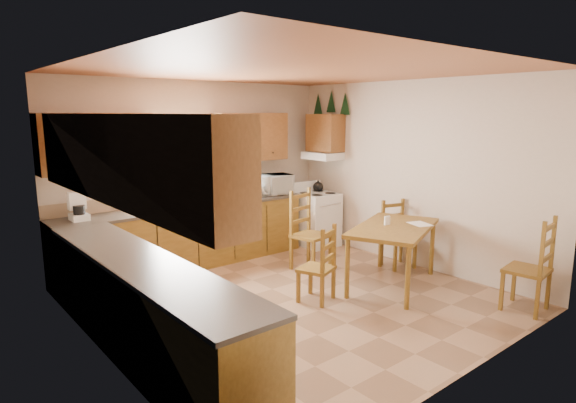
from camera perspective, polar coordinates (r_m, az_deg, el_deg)
floor at (r=5.97m, az=0.75°, el=-11.50°), size 4.50×4.50×0.00m
ceiling at (r=5.56m, az=0.81°, el=15.28°), size 4.50×4.50×0.00m
wall_left at (r=4.51m, az=-21.55°, el=-1.59°), size 4.50×4.50×0.00m
wall_right at (r=7.26m, az=14.44°, el=3.15°), size 4.50×4.50×0.00m
wall_back at (r=7.45m, az=-10.55°, el=3.49°), size 4.50×4.50×0.00m
wall_front at (r=4.19m, az=21.20°, el=-2.45°), size 4.50×4.50×0.00m
lower_cab_back at (r=7.18m, az=-11.75°, el=-4.21°), size 3.75×0.60×0.88m
lower_cab_left at (r=4.74m, az=-16.68°, el=-12.27°), size 0.60×3.60×0.88m
counter_back at (r=7.08m, az=-11.89°, el=-0.61°), size 3.75×0.63×0.04m
counter_left at (r=4.58m, az=-16.99°, el=-6.94°), size 0.63×3.60×0.04m
backsplash at (r=7.31m, az=-12.98°, el=0.58°), size 3.75×0.01×0.18m
upper_cab_back_left at (r=6.63m, az=-21.79°, el=6.46°), size 1.41×0.33×0.75m
upper_cab_back_right at (r=7.72m, az=-4.43°, el=7.64°), size 1.25×0.33×0.75m
upper_cab_left at (r=4.35m, az=-19.30°, el=4.87°), size 0.33×3.60×0.75m
upper_cab_stove at (r=8.16m, az=4.42°, el=8.11°), size 0.33×0.62×0.62m
range_hood at (r=8.15m, az=4.13°, el=5.44°), size 0.44×0.62×0.12m
window_frame at (r=7.26m, az=-12.56°, el=4.82°), size 1.13×0.02×1.18m
window_pane at (r=7.25m, az=-12.54°, el=4.82°), size 1.05×0.01×1.10m
window_valance at (r=7.20m, az=-12.61°, el=8.77°), size 1.19×0.01×0.24m
sink_basin at (r=7.11m, az=-11.36°, el=-0.22°), size 0.75×0.45×0.04m
pine_decal_a at (r=8.03m, az=6.77°, el=11.46°), size 0.22×0.22×0.36m
pine_decal_b at (r=8.25m, az=5.13°, el=11.74°), size 0.22×0.22×0.36m
pine_decal_c at (r=8.48m, az=3.58°, el=11.45°), size 0.22×0.22×0.36m
stove at (r=8.19m, az=3.49°, el=-2.18°), size 0.63×0.65×0.88m
coffeemaker at (r=6.48m, az=-23.58°, el=-0.60°), size 0.24×0.27×0.34m
paper_towel at (r=7.37m, az=-7.51°, el=1.27°), size 0.15×0.15×0.29m
toaster at (r=7.62m, az=-4.12°, el=1.23°), size 0.26×0.20×0.19m
microwave at (r=7.85m, az=-1.76°, el=2.04°), size 0.60×0.48×0.32m
dining_table at (r=6.44m, az=12.29°, el=-6.32°), size 1.71×1.37×0.80m
chair_near_left at (r=5.79m, az=3.38°, el=-7.35°), size 0.50×0.49×0.93m
chair_near_right at (r=6.13m, az=26.52°, el=-6.64°), size 0.51×0.49×1.09m
chair_far_left at (r=6.92m, az=2.75°, el=-3.45°), size 0.56×0.54×1.14m
chair_far_right at (r=7.20m, az=13.00°, el=-3.85°), size 0.50×0.48×0.97m
table_paper at (r=6.52m, az=15.38°, el=-2.58°), size 0.31×0.36×0.00m
table_card at (r=6.36m, az=11.67°, el=-2.22°), size 0.09×0.03×0.12m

